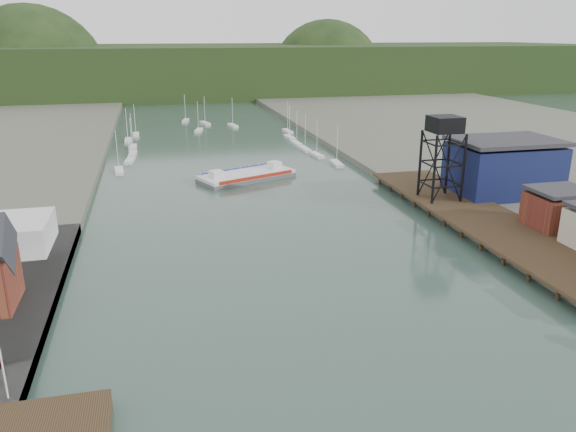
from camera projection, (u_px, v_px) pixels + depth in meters
name	position (u px, v px, depth m)	size (l,w,h in m)	color
ground	(391.00, 428.00, 49.35)	(600.00, 600.00, 0.00)	#2B433C
east_pier	(484.00, 219.00, 98.53)	(14.00, 70.00, 2.45)	black
lift_tower	(444.00, 129.00, 105.81)	(6.50, 6.50, 16.00)	black
blue_shed	(503.00, 167.00, 113.66)	(20.50, 14.50, 11.30)	#0E133E
marina_sailboats	(215.00, 141.00, 177.18)	(57.71, 92.65, 0.90)	silver
distant_hills	(175.00, 74.00, 323.64)	(500.00, 120.00, 80.00)	black
chain_ferry	(247.00, 176.00, 132.35)	(24.16, 16.95, 3.23)	#535356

